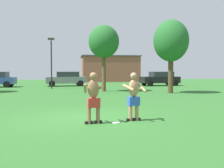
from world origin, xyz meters
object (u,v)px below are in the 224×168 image
tree_left_field (171,41)px  tree_right_field (104,42)px  player_in_blue (134,94)px  frisbee (116,123)px  car_black_near_post (160,78)px  car_gray_far_end (66,79)px  player_near (93,97)px  lamp_post (51,57)px

tree_left_field → tree_right_field: bearing=153.8°
player_in_blue → frisbee: bearing=-156.8°
car_black_near_post → frisbee: bearing=-113.1°
frisbee → tree_left_field: (6.04, 10.52, 3.91)m
tree_left_field → player_in_blue: bearing=-117.7°
frisbee → car_black_near_post: car_black_near_post is taller
frisbee → car_gray_far_end: 20.86m
player_in_blue → player_near: bearing=-169.7°
frisbee → tree_left_field: bearing=60.1°
player_in_blue → car_gray_far_end: (-2.64, 20.46, -0.09)m
car_gray_far_end → lamp_post: size_ratio=0.93×
player_in_blue → frisbee: player_in_blue is taller
player_in_blue → car_gray_far_end: player_in_blue is taller
tree_right_field → player_in_blue: bearing=-92.5°
frisbee → car_black_near_post: (8.49, 19.87, 0.81)m
car_black_near_post → tree_right_field: (-7.27, -6.98, 3.21)m
lamp_post → tree_right_field: bearing=-42.1°
player_near → car_gray_far_end: player_near is taller
frisbee → lamp_post: 17.52m
player_near → car_black_near_post: bearing=65.1°
player_near → lamp_post: 17.23m
player_in_blue → tree_right_field: tree_right_field is taller
tree_right_field → car_gray_far_end: bearing=112.1°
player_in_blue → tree_left_field: 11.94m
player_near → tree_left_field: 12.85m
car_black_near_post → tree_right_field: size_ratio=0.82×
car_black_near_post → tree_left_field: tree_left_field is taller
player_near → tree_right_field: 13.38m
frisbee → tree_right_field: bearing=84.6°
player_near → car_gray_far_end: size_ratio=0.38×
car_gray_far_end → tree_left_field: tree_left_field is taller
player_in_blue → tree_left_field: (5.37, 10.23, 3.01)m
player_near → frisbee: (0.73, -0.03, -0.87)m
player_near → tree_left_field: size_ratio=0.30×
player_near → lamp_post: size_ratio=0.35×
tree_left_field → frisbee: bearing=-119.9°
lamp_post → tree_left_field: (9.31, -6.43, 0.91)m
frisbee → player_near: bearing=177.6°
tree_left_field → tree_right_field: 5.37m
car_black_near_post → tree_left_field: size_ratio=0.81×
tree_right_field → player_near: bearing=-98.6°
tree_left_field → car_gray_far_end: bearing=128.1°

